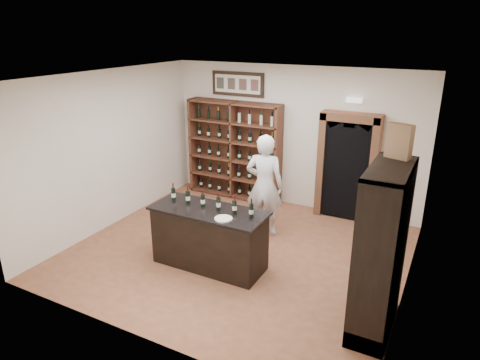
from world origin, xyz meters
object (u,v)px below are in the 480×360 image
at_px(counter_bottle_0, 173,194).
at_px(wine_crate, 399,141).
at_px(side_cabinet, 381,276).
at_px(shopkeeper, 265,185).
at_px(tasting_counter, 209,238).
at_px(wine_shelf, 235,150).

xyz_separation_m(counter_bottle_0, wine_crate, (3.41, 0.04, 1.31)).
relative_size(side_cabinet, shopkeeper, 1.14).
height_order(tasting_counter, shopkeeper, shopkeeper).
bearing_deg(tasting_counter, wine_shelf, 110.56).
distance_m(wine_shelf, side_cabinet, 5.02).
height_order(counter_bottle_0, wine_crate, wine_crate).
distance_m(side_cabinet, wine_crate, 1.71).
xyz_separation_m(tasting_counter, shopkeeper, (0.30, 1.49, 0.47)).
relative_size(tasting_counter, counter_bottle_0, 6.27).
xyz_separation_m(side_cabinet, wine_crate, (-0.03, 0.40, 1.66)).
distance_m(wine_shelf, tasting_counter, 3.19).
relative_size(side_cabinet, wine_crate, 5.13).
bearing_deg(wine_crate, counter_bottle_0, -161.27).
bearing_deg(counter_bottle_0, shopkeeper, 54.46).
bearing_deg(wine_crate, shopkeeper, 168.07).
relative_size(wine_shelf, tasting_counter, 1.17).
xyz_separation_m(wine_shelf, side_cabinet, (3.82, -3.23, -0.35)).
height_order(wine_shelf, tasting_counter, wine_shelf).
xyz_separation_m(counter_bottle_0, shopkeeper, (1.02, 1.42, -0.14)).
bearing_deg(shopkeeper, side_cabinet, 134.38).
bearing_deg(tasting_counter, side_cabinet, -6.28).
bearing_deg(wine_shelf, side_cabinet, -40.21).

